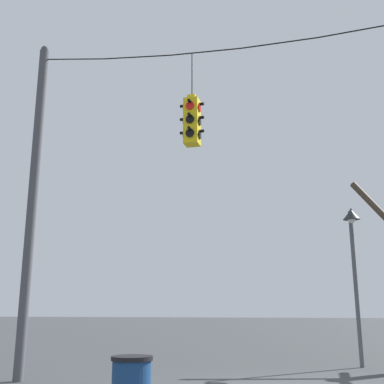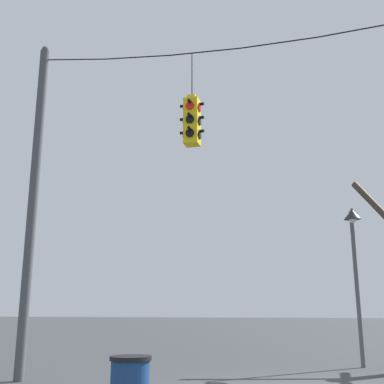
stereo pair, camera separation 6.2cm
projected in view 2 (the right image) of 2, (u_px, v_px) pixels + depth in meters
The scene contains 4 objects.
utility_pole_left at pixel (33, 200), 11.91m from camera, with size 0.24×0.24×8.46m.
span_wire at pixel (278, 37), 11.15m from camera, with size 12.34×0.03×0.51m.
traffic_light_over_intersection at pixel (192, 121), 11.24m from camera, with size 0.58×0.58×2.34m.
street_lamp at pixel (354, 246), 14.07m from camera, with size 0.49×0.85×4.50m.
Camera 2 is at (0.73, -10.34, 1.57)m, focal length 45.00 mm.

